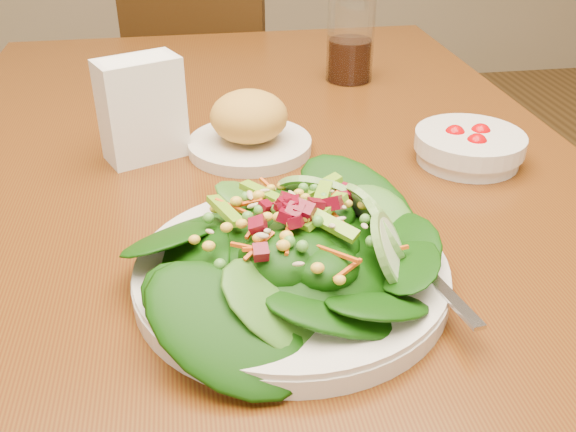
% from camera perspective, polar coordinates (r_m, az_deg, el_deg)
% --- Properties ---
extents(dining_table, '(0.90, 1.40, 0.75)m').
position_cam_1_polar(dining_table, '(0.88, -2.38, -2.25)').
color(dining_table, '#55310E').
rests_on(dining_table, ground_plane).
extents(chair_far, '(0.52, 0.52, 0.87)m').
position_cam_1_polar(chair_far, '(1.89, -6.81, 9.83)').
color(chair_far, black).
rests_on(chair_far, ground_plane).
extents(salad_plate, '(0.30, 0.30, 0.09)m').
position_cam_1_polar(salad_plate, '(0.61, 1.26, -3.49)').
color(salad_plate, silver).
rests_on(salad_plate, dining_table).
extents(bread_plate, '(0.17, 0.17, 0.09)m').
position_cam_1_polar(bread_plate, '(0.88, -3.46, 7.86)').
color(bread_plate, silver).
rests_on(bread_plate, dining_table).
extents(tomato_bowl, '(0.14, 0.14, 0.05)m').
position_cam_1_polar(tomato_bowl, '(0.89, 15.78, 5.97)').
color(tomato_bowl, silver).
rests_on(tomato_bowl, dining_table).
extents(drinking_glass, '(0.08, 0.08, 0.14)m').
position_cam_1_polar(drinking_glass, '(1.16, 5.55, 14.86)').
color(drinking_glass, silver).
rests_on(drinking_glass, dining_table).
extents(napkin_holder, '(0.12, 0.09, 0.14)m').
position_cam_1_polar(napkin_holder, '(0.87, -12.89, 9.47)').
color(napkin_holder, white).
rests_on(napkin_holder, dining_table).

